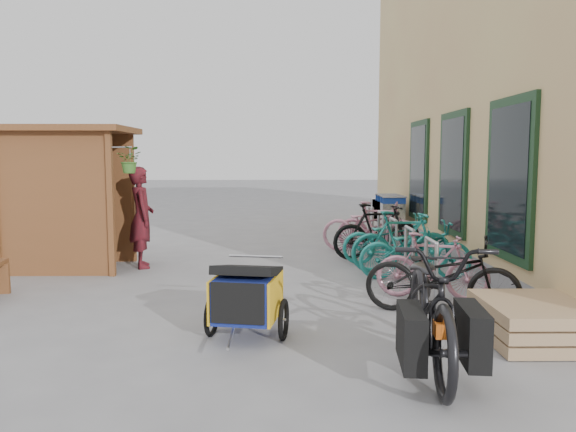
{
  "coord_description": "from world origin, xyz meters",
  "views": [
    {
      "loc": [
        0.39,
        -7.0,
        1.89
      ],
      "look_at": [
        0.5,
        1.5,
        1.0
      ],
      "focal_mm": 35.0,
      "sensor_mm": 36.0,
      "label": 1
    }
  ],
  "objects_px": {
    "kiosk": "(63,178)",
    "bike_5": "(378,231)",
    "bike_1": "(432,266)",
    "bike_6": "(370,227)",
    "pallet_stack": "(534,321)",
    "bike_4": "(391,239)",
    "bike_0": "(442,275)",
    "shopping_carts": "(387,211)",
    "person_kiosk": "(142,217)",
    "bike_2": "(416,250)",
    "bike_3": "(402,241)",
    "cargo_bike": "(433,303)",
    "bike_7": "(377,226)",
    "child_trailer": "(247,294)"
  },
  "relations": [
    {
      "from": "kiosk",
      "to": "bike_5",
      "type": "height_order",
      "value": "kiosk"
    },
    {
      "from": "kiosk",
      "to": "bike_5",
      "type": "distance_m",
      "value": 5.63
    },
    {
      "from": "kiosk",
      "to": "bike_1",
      "type": "xyz_separation_m",
      "value": [
        5.69,
        -2.14,
        -1.11
      ]
    },
    {
      "from": "bike_6",
      "to": "pallet_stack",
      "type": "bearing_deg",
      "value": -158.27
    },
    {
      "from": "bike_4",
      "to": "bike_0",
      "type": "bearing_deg",
      "value": -179.72
    },
    {
      "from": "bike_1",
      "to": "shopping_carts",
      "type": "bearing_deg",
      "value": 11.7
    },
    {
      "from": "person_kiosk",
      "to": "bike_1",
      "type": "bearing_deg",
      "value": -135.66
    },
    {
      "from": "bike_2",
      "to": "bike_6",
      "type": "xyz_separation_m",
      "value": [
        -0.3,
        2.58,
        0.04
      ]
    },
    {
      "from": "person_kiosk",
      "to": "pallet_stack",
      "type": "bearing_deg",
      "value": -147.18
    },
    {
      "from": "bike_3",
      "to": "kiosk",
      "type": "bearing_deg",
      "value": 81.94
    },
    {
      "from": "bike_2",
      "to": "bike_4",
      "type": "distance_m",
      "value": 1.25
    },
    {
      "from": "kiosk",
      "to": "bike_1",
      "type": "height_order",
      "value": "kiosk"
    },
    {
      "from": "shopping_carts",
      "to": "cargo_bike",
      "type": "xyz_separation_m",
      "value": [
        -1.25,
        -8.82,
        0.01
      ]
    },
    {
      "from": "bike_1",
      "to": "kiosk",
      "type": "bearing_deg",
      "value": 86.36
    },
    {
      "from": "bike_2",
      "to": "bike_3",
      "type": "bearing_deg",
      "value": 10.93
    },
    {
      "from": "bike_1",
      "to": "bike_6",
      "type": "xyz_separation_m",
      "value": [
        -0.23,
        3.79,
        0.06
      ]
    },
    {
      "from": "kiosk",
      "to": "bike_0",
      "type": "distance_m",
      "value": 6.39
    },
    {
      "from": "person_kiosk",
      "to": "bike_6",
      "type": "height_order",
      "value": "person_kiosk"
    },
    {
      "from": "kiosk",
      "to": "bike_6",
      "type": "bearing_deg",
      "value": 16.87
    },
    {
      "from": "pallet_stack",
      "to": "person_kiosk",
      "type": "height_order",
      "value": "person_kiosk"
    },
    {
      "from": "bike_0",
      "to": "person_kiosk",
      "type": "bearing_deg",
      "value": 74.52
    },
    {
      "from": "kiosk",
      "to": "bike_3",
      "type": "xyz_separation_m",
      "value": [
        5.66,
        -0.35,
        -1.04
      ]
    },
    {
      "from": "pallet_stack",
      "to": "bike_7",
      "type": "relative_size",
      "value": 0.72
    },
    {
      "from": "bike_1",
      "to": "bike_3",
      "type": "height_order",
      "value": "bike_3"
    },
    {
      "from": "kiosk",
      "to": "bike_4",
      "type": "height_order",
      "value": "kiosk"
    },
    {
      "from": "bike_2",
      "to": "shopping_carts",
      "type": "bearing_deg",
      "value": -3.79
    },
    {
      "from": "shopping_carts",
      "to": "bike_2",
      "type": "height_order",
      "value": "shopping_carts"
    },
    {
      "from": "bike_3",
      "to": "bike_2",
      "type": "bearing_deg",
      "value": -175.6
    },
    {
      "from": "cargo_bike",
      "to": "bike_0",
      "type": "relative_size",
      "value": 1.28
    },
    {
      "from": "bike_7",
      "to": "pallet_stack",
      "type": "bearing_deg",
      "value": -156.65
    },
    {
      "from": "bike_5",
      "to": "bike_7",
      "type": "xyz_separation_m",
      "value": [
        0.17,
        1.01,
        -0.02
      ]
    },
    {
      "from": "child_trailer",
      "to": "bike_0",
      "type": "bearing_deg",
      "value": 29.84
    },
    {
      "from": "bike_4",
      "to": "child_trailer",
      "type": "bearing_deg",
      "value": 150.78
    },
    {
      "from": "person_kiosk",
      "to": "bike_0",
      "type": "height_order",
      "value": "person_kiosk"
    },
    {
      "from": "pallet_stack",
      "to": "bike_4",
      "type": "bearing_deg",
      "value": 98.96
    },
    {
      "from": "kiosk",
      "to": "bike_0",
      "type": "bearing_deg",
      "value": -27.24
    },
    {
      "from": "kiosk",
      "to": "bike_7",
      "type": "height_order",
      "value": "kiosk"
    },
    {
      "from": "child_trailer",
      "to": "bike_0",
      "type": "relative_size",
      "value": 0.79
    },
    {
      "from": "bike_0",
      "to": "bike_4",
      "type": "height_order",
      "value": "bike_0"
    },
    {
      "from": "pallet_stack",
      "to": "bike_7",
      "type": "distance_m",
      "value": 5.77
    },
    {
      "from": "pallet_stack",
      "to": "bike_6",
      "type": "relative_size",
      "value": 0.63
    },
    {
      "from": "child_trailer",
      "to": "bike_2",
      "type": "xyz_separation_m",
      "value": [
        2.44,
        2.77,
        -0.0
      ]
    },
    {
      "from": "bike_1",
      "to": "bike_4",
      "type": "distance_m",
      "value": 2.46
    },
    {
      "from": "bike_0",
      "to": "pallet_stack",
      "type": "bearing_deg",
      "value": -126.36
    },
    {
      "from": "bike_1",
      "to": "bike_3",
      "type": "xyz_separation_m",
      "value": [
        -0.02,
        1.79,
        0.06
      ]
    },
    {
      "from": "bike_6",
      "to": "bike_7",
      "type": "bearing_deg",
      "value": -29.26
    },
    {
      "from": "child_trailer",
      "to": "person_kiosk",
      "type": "bearing_deg",
      "value": 128.27
    },
    {
      "from": "cargo_bike",
      "to": "bike_3",
      "type": "xyz_separation_m",
      "value": [
        0.63,
        4.23,
        -0.08
      ]
    },
    {
      "from": "pallet_stack",
      "to": "bike_6",
      "type": "bearing_deg",
      "value": 98.45
    },
    {
      "from": "kiosk",
      "to": "bike_2",
      "type": "distance_m",
      "value": 5.93
    }
  ]
}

